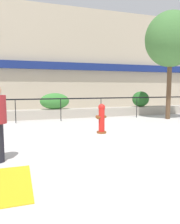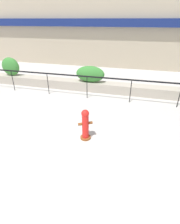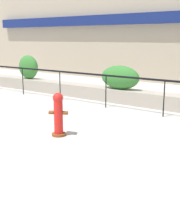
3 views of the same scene
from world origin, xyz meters
TOP-DOWN VIEW (x-y plane):
  - ground_plane at (0.00, 0.00)m, footprint 120.00×120.00m
  - building_facade at (0.00, 11.98)m, footprint 30.00×1.36m
  - planter_wall_low at (0.00, 6.00)m, footprint 18.00×0.70m
  - fence_railing_segment at (-0.00, 4.90)m, footprint 15.00×0.05m
  - hedge_bush_0 at (-5.14, 6.00)m, footprint 1.14×0.57m
  - hedge_bush_1 at (-0.12, 6.00)m, footprint 1.59×0.70m
  - fire_hydrant at (0.88, 1.55)m, footprint 0.48×0.49m

SIDE VIEW (x-z plane):
  - ground_plane at x=0.00m, z-range 0.00..0.00m
  - planter_wall_low at x=0.00m, z-range 0.00..0.50m
  - fire_hydrant at x=0.88m, z-range 0.01..1.09m
  - hedge_bush_1 at x=-0.12m, z-range 0.50..1.37m
  - fence_railing_segment at x=0.00m, z-range 0.44..1.59m
  - hedge_bush_0 at x=-5.14m, z-range 0.50..1.58m
  - building_facade at x=0.00m, z-range -0.01..7.99m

